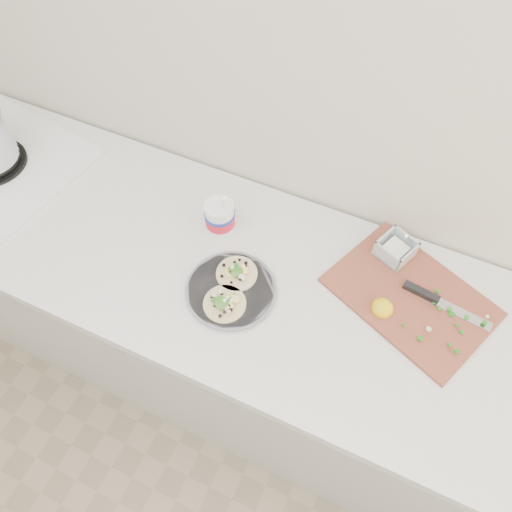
% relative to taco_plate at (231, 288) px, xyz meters
% --- Properties ---
extents(counter, '(2.44, 0.66, 0.90)m').
position_rel_taco_plate_xyz_m(counter, '(-0.14, 0.08, -0.47)').
color(counter, beige).
rests_on(counter, ground).
extents(taco_plate, '(0.25, 0.25, 0.04)m').
position_rel_taco_plate_xyz_m(taco_plate, '(0.00, 0.00, 0.00)').
color(taco_plate, slate).
rests_on(taco_plate, counter).
extents(tub, '(0.09, 0.09, 0.20)m').
position_rel_taco_plate_xyz_m(tub, '(-0.12, 0.18, 0.05)').
color(tub, white).
rests_on(tub, counter).
extents(cutboard, '(0.50, 0.43, 0.07)m').
position_rel_taco_plate_xyz_m(cutboard, '(0.45, 0.20, -0.00)').
color(cutboard, brown).
rests_on(cutboard, counter).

